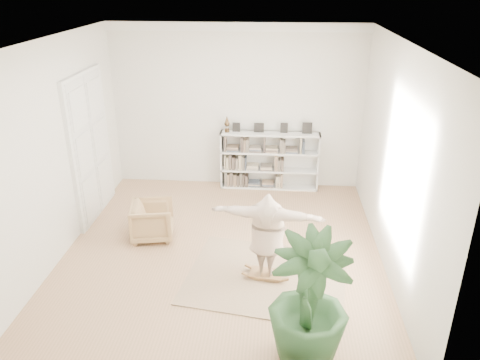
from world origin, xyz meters
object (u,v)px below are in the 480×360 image
at_px(person, 267,232).
at_px(bookshelf, 269,161).
at_px(armchair, 152,220).
at_px(rocker_board, 266,274).
at_px(houseplant, 309,301).

bearing_deg(person, bookshelf, -80.67).
xyz_separation_m(armchair, person, (2.13, -1.12, 0.49)).
xyz_separation_m(bookshelf, person, (0.05, -3.52, 0.20)).
relative_size(rocker_board, person, 0.32).
relative_size(bookshelf, armchair, 2.90).
height_order(rocker_board, person, person).
relative_size(armchair, houseplant, 0.43).
bearing_deg(armchair, rocker_board, -127.57).
xyz_separation_m(rocker_board, houseplant, (0.54, -1.67, 0.81)).
xyz_separation_m(bookshelf, armchair, (-2.08, -2.41, -0.29)).
distance_m(bookshelf, houseplant, 5.23).
relative_size(bookshelf, person, 1.26).
bearing_deg(rocker_board, armchair, 160.91).
height_order(armchair, person, person).
bearing_deg(armchair, houseplant, -146.08).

